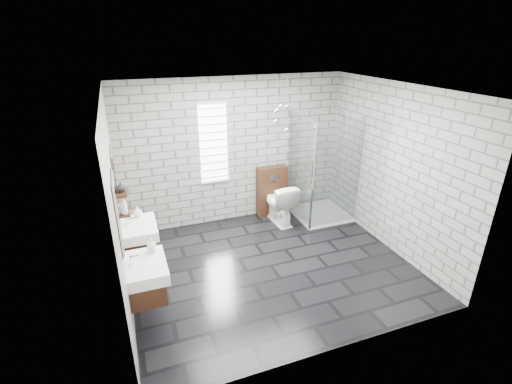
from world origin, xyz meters
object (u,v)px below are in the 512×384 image
toilet (279,203)px  cistern_panel (272,191)px  vanity_left (143,270)px  vanity_right (137,230)px  shower_enclosure (320,195)px

toilet → cistern_panel: bearing=-93.0°
vanity_left → toilet: (2.62, 1.87, -0.36)m
vanity_right → cistern_panel: 2.91m
vanity_right → shower_enclosure: bearing=11.8°
vanity_right → toilet: bearing=17.9°
vanity_right → toilet: (2.62, 0.85, -0.36)m
vanity_right → vanity_left: bearing=-90.0°
cistern_panel → shower_enclosure: shower_enclosure is taller
shower_enclosure → toilet: (-0.79, 0.14, -0.10)m
vanity_right → cistern_panel: size_ratio=1.57×
vanity_left → toilet: vanity_left is taller
shower_enclosure → vanity_right: bearing=-168.2°
vanity_right → toilet: size_ratio=1.96×
cistern_panel → shower_enclosure: size_ratio=0.49×
vanity_left → toilet: size_ratio=1.96×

